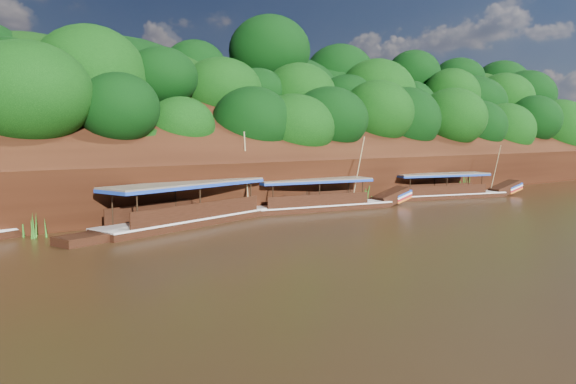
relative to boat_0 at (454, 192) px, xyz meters
name	(u,v)px	position (x,y,z in m)	size (l,w,h in m)	color
ground	(408,223)	(-14.61, -7.17, -0.50)	(160.00, 160.00, 0.00)	black
riverbank	(224,174)	(-14.62, 15.55, 1.38)	(120.00, 30.06, 19.40)	black
boat_0	(454,192)	(0.00, 0.00, 0.00)	(13.67, 5.60, 5.12)	black
boat_1	(329,202)	(-14.19, 0.84, 0.03)	(13.78, 4.52, 5.93)	black
boat_2	(208,212)	(-24.51, 1.07, 0.11)	(17.17, 6.76, 6.36)	black
reeds	(278,199)	(-17.91, 2.39, 0.41)	(49.74, 2.51, 2.14)	#2B6D1B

